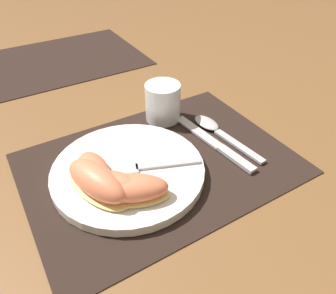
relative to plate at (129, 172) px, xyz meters
The scene contains 12 objects.
ground_plane 0.06m from the plate, ahead, with size 3.00×3.00×0.00m, color brown.
placemat 0.06m from the plate, ahead, with size 0.46×0.33×0.00m.
placemat_far 0.54m from the plate, 86.18° to the left, with size 0.46×0.33×0.00m.
plate is the anchor object (origin of this frame).
juice_glass 0.19m from the plate, 41.83° to the left, with size 0.07×0.07×0.08m.
knife 0.17m from the plate, ahead, with size 0.04×0.21×0.01m.
spoon 0.21m from the plate, ahead, with size 0.04×0.18×0.01m.
fork 0.02m from the plate, 23.13° to the right, with size 0.17×0.08×0.00m.
citrus_wedge_0 0.06m from the plate, behind, with size 0.06×0.11×0.03m.
citrus_wedge_1 0.07m from the plate, 159.24° to the right, with size 0.09×0.13×0.05m.
citrus_wedge_2 0.06m from the plate, 134.00° to the right, with size 0.10×0.10×0.04m.
citrus_wedge_3 0.07m from the plate, 114.68° to the right, with size 0.13×0.10×0.04m.
Camera 1 is at (-0.21, -0.38, 0.38)m, focal length 35.00 mm.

